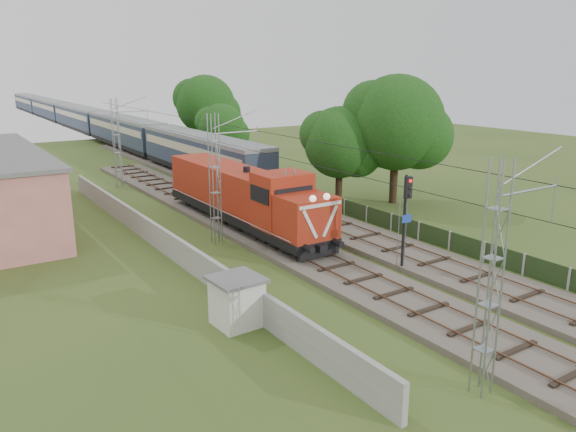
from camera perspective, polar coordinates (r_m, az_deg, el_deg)
ground at (r=27.66m, az=9.71°, el=-7.95°), size 140.00×140.00×0.00m
track_main at (r=32.70m, az=1.39°, el=-3.76°), size 4.20×70.00×0.45m
track_side at (r=45.86m, az=-2.66°, el=1.68°), size 4.20×80.00×0.45m
catenary at (r=34.48m, az=-7.36°, el=3.74°), size 3.31×70.00×8.00m
boundary_wall at (r=33.93m, az=-12.58°, el=-2.43°), size 0.25×40.00×1.50m
fence at (r=34.91m, az=16.11°, el=-2.43°), size 0.12×32.00×1.20m
locomotive at (r=37.83m, az=-4.54°, el=2.11°), size 3.11×17.75×4.51m
coach_rake at (r=101.03m, az=-20.39°, el=9.41°), size 3.20×119.49×3.69m
signal_post at (r=29.90m, az=11.93°, el=0.97°), size 0.58×0.45×5.26m
relay_hut at (r=24.05m, az=-5.22°, el=-8.59°), size 2.16×2.16×2.13m
tree_a at (r=44.96m, az=5.37°, el=7.37°), size 5.96×5.68×7.73m
tree_b at (r=45.37m, az=11.06°, el=9.19°), size 7.86×7.48×10.19m
tree_c at (r=61.47m, az=-6.73°, el=8.86°), size 5.34×5.09×6.92m
tree_d at (r=71.04m, az=-8.29°, el=11.07°), size 7.57×7.21×9.81m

